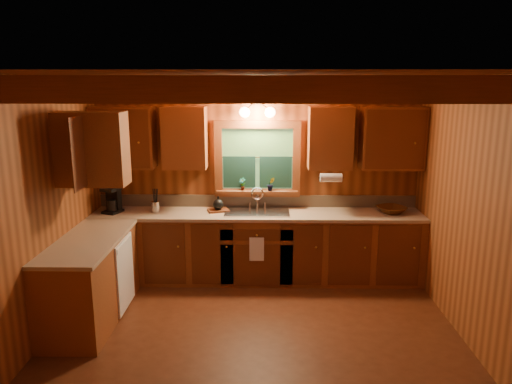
{
  "coord_description": "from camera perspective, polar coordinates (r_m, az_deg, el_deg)",
  "views": [
    {
      "loc": [
        0.09,
        -4.43,
        2.54
      ],
      "look_at": [
        0.0,
        0.8,
        1.35
      ],
      "focal_mm": 34.23,
      "sensor_mm": 36.0,
      "label": 1
    }
  ],
  "objects": [
    {
      "name": "room",
      "position": [
        4.6,
        -0.17,
        -2.82
      ],
      "size": [
        4.2,
        4.2,
        4.2
      ],
      "color": "#4F2613",
      "rests_on": "ground"
    },
    {
      "name": "base_cabinets",
      "position": [
        6.12,
        -4.59,
        -7.39
      ],
      "size": [
        4.2,
        2.22,
        0.86
      ],
      "color": "brown",
      "rests_on": "ground"
    },
    {
      "name": "countertop",
      "position": [
        5.98,
        -4.53,
        -3.33
      ],
      "size": [
        4.2,
        2.24,
        0.04
      ],
      "color": "tan",
      "rests_on": "base_cabinets"
    },
    {
      "name": "potted_plant_right",
      "position": [
        6.36,
        1.75,
        0.93
      ],
      "size": [
        0.12,
        0.11,
        0.18
      ],
      "primitive_type": "imported",
      "rotation": [
        0.0,
        0.0,
        0.3
      ],
      "color": "#542612",
      "rests_on": "window_sill"
    },
    {
      "name": "cutting_board",
      "position": [
        6.31,
        -4.42,
        -2.16
      ],
      "size": [
        0.31,
        0.26,
        0.02
      ],
      "primitive_type": "cube",
      "rotation": [
        0.0,
        0.0,
        0.32
      ],
      "color": "#542612",
      "rests_on": "countertop"
    },
    {
      "name": "potted_plant_left",
      "position": [
        6.39,
        -1.6,
        0.94
      ],
      "size": [
        0.11,
        0.09,
        0.17
      ],
      "primitive_type": "imported",
      "rotation": [
        0.0,
        0.0,
        -0.4
      ],
      "color": "#542612",
      "rests_on": "window_sill"
    },
    {
      "name": "wicker_basket",
      "position": [
        6.44,
        15.53,
        -2.01
      ],
      "size": [
        0.46,
        0.46,
        0.09
      ],
      "primitive_type": "imported",
      "rotation": [
        0.0,
        0.0,
        0.44
      ],
      "color": "#48230C",
      "rests_on": "countertop"
    },
    {
      "name": "teakettle",
      "position": [
        6.29,
        -4.43,
        -1.45
      ],
      "size": [
        0.14,
        0.14,
        0.18
      ],
      "rotation": [
        0.0,
        0.0,
        -0.38
      ],
      "color": "black",
      "rests_on": "cutting_board"
    },
    {
      "name": "backsplash",
      "position": [
        6.51,
        0.17,
        -1.05
      ],
      "size": [
        4.2,
        0.02,
        0.16
      ],
      "primitive_type": "cube",
      "color": "tan",
      "rests_on": "room"
    },
    {
      "name": "sink",
      "position": [
        6.26,
        0.13,
        -2.77
      ],
      "size": [
        0.82,
        0.48,
        0.43
      ],
      "color": "silver",
      "rests_on": "countertop"
    },
    {
      "name": "wall_sconce",
      "position": [
        6.19,
        0.15,
        9.34
      ],
      "size": [
        0.45,
        0.21,
        0.17
      ],
      "color": "black",
      "rests_on": "room"
    },
    {
      "name": "dishwasher_panel",
      "position": [
        5.75,
        -15.04,
        -9.19
      ],
      "size": [
        0.02,
        0.6,
        0.8
      ],
      "primitive_type": "cube",
      "color": "white",
      "rests_on": "base_cabinets"
    },
    {
      "name": "ceiling_beams",
      "position": [
        4.43,
        -0.18,
        12.16
      ],
      "size": [
        4.2,
        2.54,
        0.18
      ],
      "color": "brown",
      "rests_on": "room"
    },
    {
      "name": "paper_towel_roll",
      "position": [
        6.13,
        8.75,
        1.67
      ],
      "size": [
        0.27,
        0.11,
        0.11
      ],
      "primitive_type": "cylinder",
      "rotation": [
        0.0,
        1.57,
        0.0
      ],
      "color": "white",
      "rests_on": "upper_cabinets"
    },
    {
      "name": "window_sill",
      "position": [
        6.41,
        0.16,
        0.02
      ],
      "size": [
        1.06,
        0.14,
        0.04
      ],
      "primitive_type": "cube",
      "color": "brown",
      "rests_on": "room"
    },
    {
      "name": "coffee_maker",
      "position": [
        6.49,
        -16.39,
        -0.86
      ],
      "size": [
        0.19,
        0.24,
        0.33
      ],
      "rotation": [
        0.0,
        0.0,
        -0.38
      ],
      "color": "black",
      "rests_on": "countertop"
    },
    {
      "name": "dish_towel",
      "position": [
        6.04,
        0.08,
        -6.71
      ],
      "size": [
        0.18,
        0.01,
        0.3
      ],
      "primitive_type": "cube",
      "color": "white",
      "rests_on": "base_cabinets"
    },
    {
      "name": "utensil_crock",
      "position": [
        6.4,
        -11.68,
        -1.62
      ],
      "size": [
        0.11,
        0.11,
        0.3
      ],
      "rotation": [
        0.0,
        0.0,
        0.18
      ],
      "color": "silver",
      "rests_on": "countertop"
    },
    {
      "name": "window",
      "position": [
        6.38,
        0.17,
        3.7
      ],
      "size": [
        1.12,
        0.08,
        1.0
      ],
      "color": "brown",
      "rests_on": "room"
    },
    {
      "name": "upper_cabinets",
      "position": [
        5.93,
        -5.39,
        5.99
      ],
      "size": [
        4.19,
        1.77,
        0.78
      ],
      "color": "brown",
      "rests_on": "room"
    }
  ]
}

